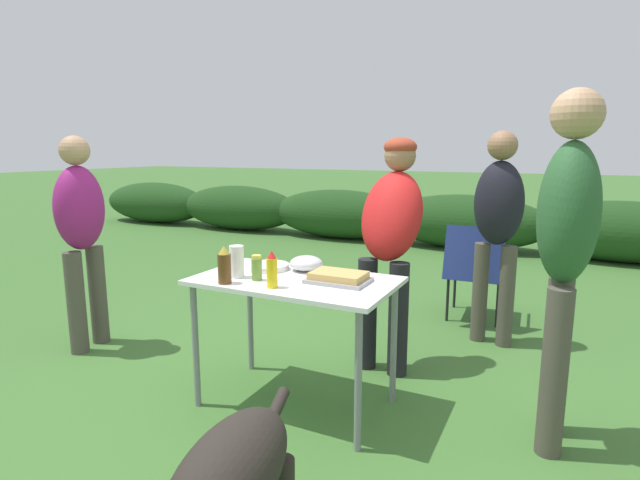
{
  "coord_description": "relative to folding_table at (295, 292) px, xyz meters",
  "views": [
    {
      "loc": [
        1.3,
        -2.33,
        1.44
      ],
      "look_at": [
        -0.04,
        0.39,
        0.89
      ],
      "focal_mm": 28.0,
      "sensor_mm": 36.0,
      "label": 1
    }
  ],
  "objects": [
    {
      "name": "standing_person_in_dark_puffer",
      "position": [
        1.32,
        0.22,
        0.37
      ],
      "size": [
        0.27,
        0.38,
        1.71
      ],
      "rotation": [
        0.0,
        0.0,
        -1.57
      ],
      "color": "#4C473D",
      "rests_on": "ground"
    },
    {
      "name": "standing_person_with_beanie",
      "position": [
        0.3,
        0.73,
        0.26
      ],
      "size": [
        0.44,
        0.52,
        1.52
      ],
      "rotation": [
        0.0,
        0.0,
        -0.08
      ],
      "color": "black",
      "rests_on": "ground"
    },
    {
      "name": "camp_chair_green_behind_table",
      "position": [
        0.67,
        1.9,
        -0.2
      ],
      "size": [
        0.5,
        0.61,
        0.83
      ],
      "rotation": [
        0.0,
        0.0,
        0.05
      ],
      "color": "navy",
      "rests_on": "ground"
    },
    {
      "name": "mustard_bottle",
      "position": [
        -0.02,
        -0.21,
        0.17
      ],
      "size": [
        0.06,
        0.06,
        0.2
      ],
      "color": "yellow",
      "rests_on": "folding_table"
    },
    {
      "name": "standing_person_in_navy_coat",
      "position": [
        -1.77,
        0.06,
        0.25
      ],
      "size": [
        0.33,
        0.42,
        1.54
      ],
      "rotation": [
        0.0,
        0.0,
        1.72
      ],
      "color": "#4C473D",
      "rests_on": "ground"
    },
    {
      "name": "standing_person_in_gray_fleece",
      "position": [
        0.87,
        1.45,
        0.28
      ],
      "size": [
        0.39,
        0.31,
        1.57
      ],
      "rotation": [
        0.0,
        0.0,
        -0.16
      ],
      "color": "#4C473D",
      "rests_on": "ground"
    },
    {
      "name": "shrub_hedge",
      "position": [
        -0.0,
        5.08,
        -0.27
      ],
      "size": [
        14.4,
        0.9,
        0.79
      ],
      "color": "#1E4219",
      "rests_on": "ground"
    },
    {
      "name": "ground_plane",
      "position": [
        0.0,
        0.0,
        -0.66
      ],
      "size": [
        60.0,
        60.0,
        0.0
      ],
      "primitive_type": "plane",
      "color": "#3D6B2D"
    },
    {
      "name": "beer_bottle",
      "position": [
        -0.29,
        -0.25,
        0.17
      ],
      "size": [
        0.07,
        0.07,
        0.2
      ],
      "color": "brown",
      "rests_on": "folding_table"
    },
    {
      "name": "mixing_bowl",
      "position": [
        -0.03,
        0.19,
        0.12
      ],
      "size": [
        0.19,
        0.19,
        0.09
      ],
      "primitive_type": "ellipsoid",
      "color": "silver",
      "rests_on": "folding_table"
    },
    {
      "name": "paper_cup_stack",
      "position": [
        -0.3,
        -0.11,
        0.17
      ],
      "size": [
        0.08,
        0.08,
        0.18
      ],
      "primitive_type": "cylinder",
      "color": "white",
      "rests_on": "folding_table"
    },
    {
      "name": "plate_stack",
      "position": [
        -0.25,
        0.12,
        0.09
      ],
      "size": [
        0.24,
        0.24,
        0.03
      ],
      "primitive_type": "cylinder",
      "color": "white",
      "rests_on": "folding_table"
    },
    {
      "name": "food_tray",
      "position": [
        0.25,
        0.04,
        0.1
      ],
      "size": [
        0.32,
        0.22,
        0.06
      ],
      "color": "#9E9EA3",
      "rests_on": "folding_table"
    },
    {
      "name": "folding_table",
      "position": [
        0.0,
        0.0,
        0.0
      ],
      "size": [
        1.1,
        0.64,
        0.74
      ],
      "color": "white",
      "rests_on": "ground"
    },
    {
      "name": "relish_jar",
      "position": [
        -0.17,
        -0.12,
        0.14
      ],
      "size": [
        0.06,
        0.06,
        0.14
      ],
      "color": "olive",
      "rests_on": "folding_table"
    }
  ]
}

